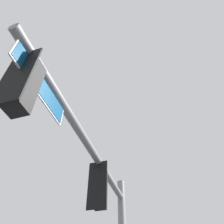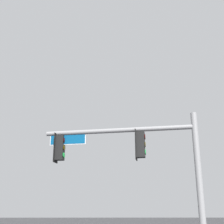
% 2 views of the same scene
% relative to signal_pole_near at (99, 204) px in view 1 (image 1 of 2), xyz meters
% --- Properties ---
extents(signal_pole_near, '(6.47, 1.88, 5.80)m').
position_rel_signal_pole_near_xyz_m(signal_pole_near, '(0.00, 0.00, 0.00)').
color(signal_pole_near, gray).
rests_on(signal_pole_near, ground_plane).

